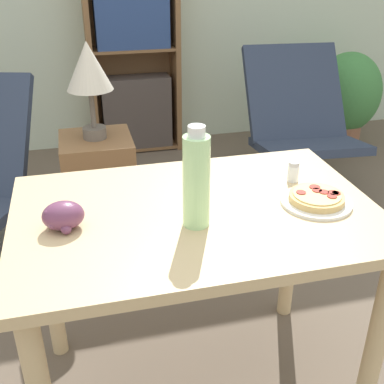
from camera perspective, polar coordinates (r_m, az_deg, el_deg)
dining_table at (r=1.49m, az=0.50°, el=-6.04°), size 1.08×0.72×0.74m
pizza_on_plate at (r=1.50m, az=14.54°, el=-0.84°), size 0.21×0.21×0.04m
grape_bunch at (r=1.36m, az=-15.08°, el=-2.78°), size 0.12×0.10×0.08m
drink_bottle at (r=1.29m, az=0.56°, el=1.33°), size 0.07×0.07×0.29m
salt_shaker at (r=1.62m, az=11.91°, el=2.37°), size 0.04×0.04×0.07m
lounge_chair_far at (r=3.14m, az=12.55°, el=4.98°), size 0.67×0.81×0.88m
bookshelf at (r=3.69m, az=-6.97°, el=15.53°), size 0.66×0.27×1.54m
side_table at (r=2.47m, az=-10.74°, el=-0.49°), size 0.34×0.34×0.63m
table_lamp at (r=2.25m, az=-12.15°, el=13.88°), size 0.21×0.21×0.45m
potted_plant_floor at (r=3.92m, az=17.77°, el=10.56°), size 0.54×0.46×0.75m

